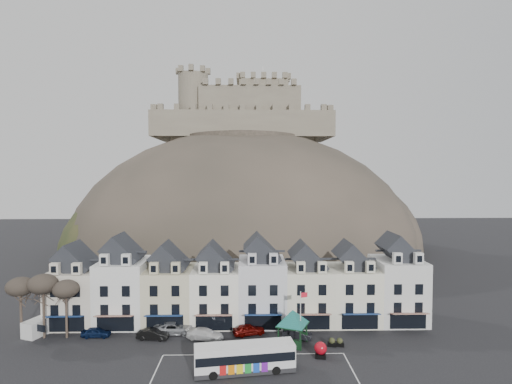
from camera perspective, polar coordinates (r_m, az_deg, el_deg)
The scene contains 21 objects.
ground at distance 47.97m, azimuth -2.85°, elevation -24.69°, with size 300.00×300.00×0.00m, color black.
coach_bay_markings at distance 49.08m, azimuth -0.25°, elevation -24.02°, with size 22.00×7.50×0.01m, color silver.
townhouse_terrace at distance 60.90m, azimuth -2.30°, elevation -13.27°, with size 54.40×9.35×11.80m.
castle_hill at distance 113.66m, azimuth -1.26°, elevation -8.41°, with size 100.00×76.00×68.00m.
castle at distance 119.87m, azimuth -1.64°, elevation 11.43°, with size 50.20×22.20×22.00m.
tree_left_far at distance 62.92m, azimuth -30.62°, elevation -11.62°, with size 3.61×3.61×8.24m.
tree_left_mid at distance 61.45m, azimuth -28.14°, elevation -11.57°, with size 3.78×3.78×8.64m.
tree_left_near at distance 60.36m, azimuth -25.52°, elevation -12.45°, with size 3.43×3.43×7.84m.
bus at distance 47.89m, azimuth -1.63°, elevation -22.42°, with size 11.36×4.11×3.14m.
bus_shelter at distance 54.04m, azimuth 5.27°, elevation -17.42°, with size 6.46×6.46×4.48m.
red_buoy at distance 51.94m, azimuth 9.21°, elevation -21.32°, with size 1.50×1.50×1.85m.
flagpole at distance 53.44m, azimuth 6.46°, elevation -17.03°, with size 0.97×0.40×7.07m.
white_van at distance 64.98m, azimuth -28.34°, elevation -16.45°, with size 3.63×5.19×2.18m.
planter_west at distance 55.12m, azimuth 10.79°, elevation -20.33°, with size 1.22×0.79×1.12m.
planter_east at distance 55.33m, azimuth 11.87°, elevation -20.27°, with size 1.18×0.78×1.09m.
car_navy at distance 60.83m, azimuth -21.86°, elevation -18.10°, with size 1.54×3.83×1.31m, color #0B1838.
car_black at distance 57.82m, azimuth -14.50°, elevation -19.08°, with size 1.45×4.17×1.37m, color black.
car_silver at distance 58.98m, azimuth -11.66°, elevation -18.51°, with size 2.58×5.51×1.55m, color #9C9EA3.
car_white at distance 56.56m, azimuth -7.30°, elevation -19.48°, with size 2.03×5.00×1.45m, color silver.
car_maroon at distance 57.58m, azimuth -1.04°, elevation -19.03°, with size 1.75×4.34×1.48m, color #520704.
car_charcoal at distance 56.70m, azimuth 5.88°, elevation -19.50°, with size 1.37×3.92×1.29m, color black.
Camera 1 is at (1.21, -42.56, 22.11)m, focal length 28.00 mm.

